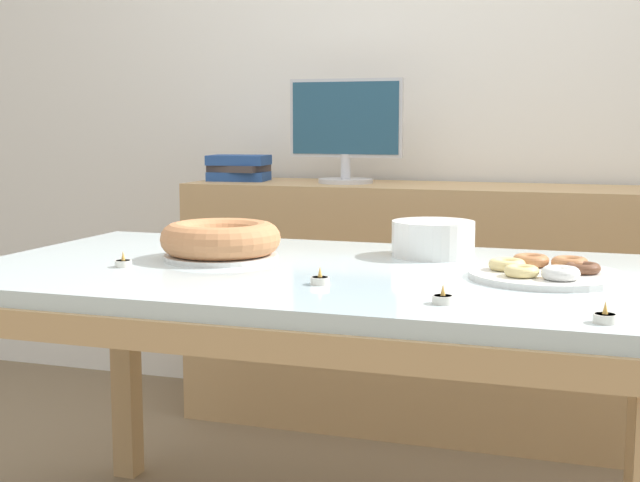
% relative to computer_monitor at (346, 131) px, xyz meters
% --- Properties ---
extents(wall_back, '(8.00, 0.10, 2.60)m').
position_rel_computer_monitor_xyz_m(wall_back, '(0.27, 0.30, 0.23)').
color(wall_back, white).
rests_on(wall_back, ground).
extents(dining_table, '(1.64, 0.97, 0.77)m').
position_rel_computer_monitor_xyz_m(dining_table, '(0.27, -1.17, -0.40)').
color(dining_table, silver).
rests_on(dining_table, ground).
extents(sideboard, '(1.68, 0.44, 0.89)m').
position_rel_computer_monitor_xyz_m(sideboard, '(0.27, 0.00, -0.63)').
color(sideboard, tan).
rests_on(sideboard, ground).
extents(computer_monitor, '(0.42, 0.20, 0.38)m').
position_rel_computer_monitor_xyz_m(computer_monitor, '(0.00, 0.00, 0.00)').
color(computer_monitor, silver).
rests_on(computer_monitor, sideboard).
extents(book_stack, '(0.24, 0.18, 0.10)m').
position_rel_computer_monitor_xyz_m(book_stack, '(-0.43, 0.00, -0.14)').
color(book_stack, '#23478C').
rests_on(book_stack, sideboard).
extents(cake_chocolate_round, '(0.30, 0.30, 0.09)m').
position_rel_computer_monitor_xyz_m(cake_chocolate_round, '(0.02, -1.12, -0.26)').
color(cake_chocolate_round, white).
rests_on(cake_chocolate_round, dining_table).
extents(pastry_platter, '(0.34, 0.34, 0.04)m').
position_rel_computer_monitor_xyz_m(pastry_platter, '(0.81, -1.15, -0.29)').
color(pastry_platter, white).
rests_on(pastry_platter, dining_table).
extents(plate_stack, '(0.21, 0.21, 0.09)m').
position_rel_computer_monitor_xyz_m(plate_stack, '(0.51, -0.91, -0.26)').
color(plate_stack, white).
rests_on(plate_stack, dining_table).
extents(tealight_left_edge, '(0.04, 0.04, 0.04)m').
position_rel_computer_monitor_xyz_m(tealight_left_edge, '(-0.14, -1.31, -0.30)').
color(tealight_left_edge, silver).
rests_on(tealight_left_edge, dining_table).
extents(tealight_right_edge, '(0.04, 0.04, 0.04)m').
position_rel_computer_monitor_xyz_m(tealight_right_edge, '(0.94, -1.56, -0.30)').
color(tealight_right_edge, silver).
rests_on(tealight_right_edge, dining_table).
extents(tealight_near_cakes, '(0.04, 0.04, 0.04)m').
position_rel_computer_monitor_xyz_m(tealight_near_cakes, '(0.65, -1.49, -0.30)').
color(tealight_near_cakes, silver).
rests_on(tealight_near_cakes, dining_table).
extents(tealight_centre, '(0.04, 0.04, 0.04)m').
position_rel_computer_monitor_xyz_m(tealight_centre, '(0.37, -1.38, -0.30)').
color(tealight_centre, silver).
rests_on(tealight_centre, dining_table).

